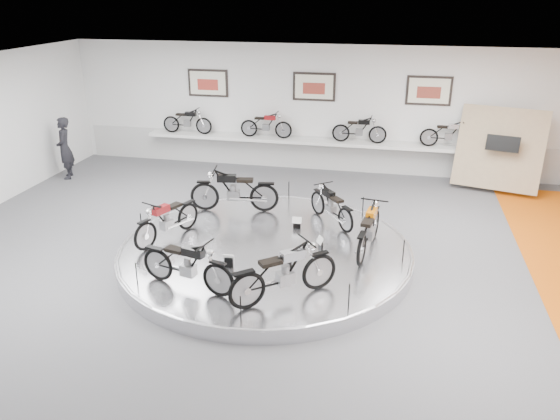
% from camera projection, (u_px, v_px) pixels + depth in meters
% --- Properties ---
extents(floor, '(16.00, 16.00, 0.00)m').
position_uv_depth(floor, '(262.00, 265.00, 11.81)').
color(floor, '#525254').
rests_on(floor, ground).
extents(ceiling, '(16.00, 16.00, 0.00)m').
position_uv_depth(ceiling, '(260.00, 77.00, 10.31)').
color(ceiling, white).
rests_on(ceiling, wall_back).
extents(wall_back, '(16.00, 0.00, 16.00)m').
position_uv_depth(wall_back, '(314.00, 109.00, 17.40)').
color(wall_back, white).
rests_on(wall_back, floor).
extents(dado_band, '(15.68, 0.04, 1.10)m').
position_uv_depth(dado_band, '(313.00, 153.00, 17.93)').
color(dado_band, '#BCBCBA').
rests_on(dado_band, floor).
extents(display_platform, '(6.40, 6.40, 0.30)m').
position_uv_depth(display_platform, '(266.00, 253.00, 12.03)').
color(display_platform, silver).
rests_on(display_platform, floor).
extents(platform_rim, '(6.40, 6.40, 0.10)m').
position_uv_depth(platform_rim, '(265.00, 248.00, 11.98)').
color(platform_rim, '#B2B2BA').
rests_on(platform_rim, display_platform).
extents(shelf, '(11.00, 0.55, 0.10)m').
position_uv_depth(shelf, '(312.00, 142.00, 17.51)').
color(shelf, silver).
rests_on(shelf, wall_back).
extents(poster_left, '(1.35, 0.06, 0.88)m').
position_uv_depth(poster_left, '(208.00, 83.00, 17.78)').
color(poster_left, '#E9E7C9').
rests_on(poster_left, wall_back).
extents(poster_center, '(1.35, 0.06, 0.88)m').
position_uv_depth(poster_center, '(314.00, 87.00, 17.10)').
color(poster_center, '#E9E7C9').
rests_on(poster_center, wall_back).
extents(poster_right, '(1.35, 0.06, 0.88)m').
position_uv_depth(poster_right, '(429.00, 91.00, 16.43)').
color(poster_right, '#E9E7C9').
rests_on(poster_right, wall_back).
extents(display_panel, '(2.56, 1.52, 2.30)m').
position_uv_depth(display_panel, '(500.00, 149.00, 15.79)').
color(display_panel, tan).
rests_on(display_panel, floor).
extents(shelf_bike_a, '(1.22, 0.43, 0.73)m').
position_uv_depth(shelf_bike_a, '(187.00, 123.00, 18.16)').
color(shelf_bike_a, black).
rests_on(shelf_bike_a, shelf).
extents(shelf_bike_b, '(1.22, 0.43, 0.73)m').
position_uv_depth(shelf_bike_b, '(266.00, 127.00, 17.64)').
color(shelf_bike_b, maroon).
rests_on(shelf_bike_b, shelf).
extents(shelf_bike_c, '(1.22, 0.43, 0.73)m').
position_uv_depth(shelf_bike_c, '(359.00, 131.00, 17.06)').
color(shelf_bike_c, black).
rests_on(shelf_bike_c, shelf).
extents(shelf_bike_d, '(1.22, 0.43, 0.73)m').
position_uv_depth(shelf_bike_d, '(449.00, 136.00, 16.54)').
color(shelf_bike_d, silver).
rests_on(shelf_bike_d, shelf).
extents(bike_a, '(1.41, 1.54, 0.91)m').
position_uv_depth(bike_a, '(331.00, 205.00, 13.01)').
color(bike_a, black).
rests_on(bike_a, display_platform).
extents(bike_b, '(1.98, 0.96, 1.12)m').
position_uv_depth(bike_b, '(234.00, 190.00, 13.69)').
color(bike_b, black).
rests_on(bike_b, display_platform).
extents(bike_c, '(1.17, 1.77, 0.98)m').
position_uv_depth(bike_c, '(167.00, 219.00, 12.14)').
color(bike_c, maroon).
rests_on(bike_c, display_platform).
extents(bike_d, '(1.81, 1.00, 1.01)m').
position_uv_depth(bike_d, '(187.00, 264.00, 10.13)').
color(bike_d, black).
rests_on(bike_d, display_platform).
extents(bike_e, '(1.84, 1.69, 1.09)m').
position_uv_depth(bike_e, '(284.00, 272.00, 9.75)').
color(bike_e, silver).
rests_on(bike_e, display_platform).
extents(bike_f, '(0.87, 1.83, 1.03)m').
position_uv_depth(bike_f, '(369.00, 229.00, 11.58)').
color(bike_f, '#C46206').
rests_on(bike_f, display_platform).
extents(visitor, '(0.72, 0.83, 1.92)m').
position_uv_depth(visitor, '(65.00, 148.00, 16.92)').
color(visitor, black).
rests_on(visitor, floor).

